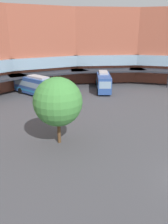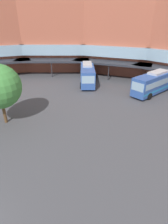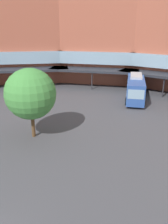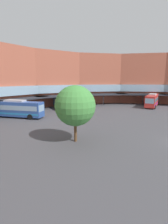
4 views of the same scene
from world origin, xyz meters
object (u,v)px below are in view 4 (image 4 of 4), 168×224
(bus_1, at_px, (16,109))
(bus_3, at_px, (152,100))
(plaza_tree, at_px, (75,106))
(bus_2, at_px, (63,102))

(bus_1, bearing_deg, bus_3, 37.07)
(bus_1, bearing_deg, plaza_tree, -32.76)
(bus_1, height_order, plaza_tree, plaza_tree)
(bus_1, xyz_separation_m, bus_2, (13.03, -1.25, -0.01))
(bus_3, bearing_deg, plaza_tree, -7.66)
(bus_2, height_order, bus_3, bus_3)
(bus_2, height_order, plaza_tree, plaza_tree)
(bus_2, xyz_separation_m, bus_3, (19.03, -17.71, 0.06))
(bus_1, distance_m, bus_3, 37.25)
(bus_3, distance_m, plaza_tree, 35.65)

